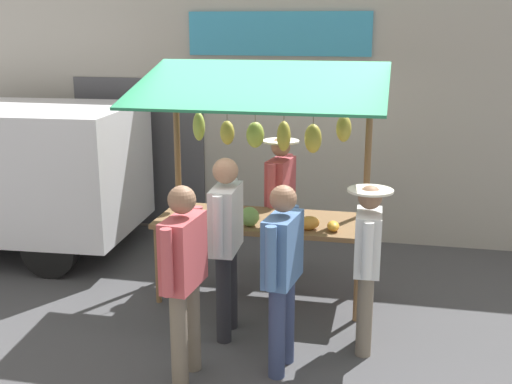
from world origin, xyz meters
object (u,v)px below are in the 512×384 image
object	(u,v)px
shopper_in_striped_shirt	(184,270)
shopper_with_ponytail	(282,266)
vendor_with_sunhat	(280,194)
shopper_with_shopping_bag	(367,256)
shopper_in_grey_tee	(226,234)
market_stall	(265,157)

from	to	relation	value
shopper_in_striped_shirt	shopper_with_ponytail	bearing A→B (deg)	-63.56
vendor_with_sunhat	shopper_in_striped_shirt	distance (m)	2.53
shopper_with_ponytail	shopper_with_shopping_bag	xyz separation A→B (m)	(-0.67, -0.51, -0.05)
shopper_with_ponytail	shopper_with_shopping_bag	size ratio (longest dim) A/B	1.06
vendor_with_sunhat	shopper_with_shopping_bag	bearing A→B (deg)	41.71
vendor_with_sunhat	shopper_in_grey_tee	bearing A→B (deg)	2.15
market_stall	vendor_with_sunhat	distance (m)	0.92
vendor_with_sunhat	market_stall	bearing A→B (deg)	5.69
vendor_with_sunhat	shopper_with_shopping_bag	distance (m)	2.01
market_stall	vendor_with_sunhat	bearing A→B (deg)	-93.35
market_stall	shopper_with_ponytail	distance (m)	1.67
shopper_in_grey_tee	shopper_with_shopping_bag	distance (m)	1.29
shopper_in_striped_shirt	shopper_in_grey_tee	bearing A→B (deg)	-4.62
market_stall	shopper_with_shopping_bag	xyz separation A→B (m)	(-1.13, 0.98, -0.65)
market_stall	vendor_with_sunhat	size ratio (longest dim) A/B	1.54
vendor_with_sunhat	shopper_in_grey_tee	world-z (taller)	shopper_in_grey_tee
shopper_with_shopping_bag	shopper_in_grey_tee	bearing A→B (deg)	88.25
shopper_in_grey_tee	shopper_with_shopping_bag	bearing A→B (deg)	-92.17
shopper_with_ponytail	shopper_with_shopping_bag	bearing A→B (deg)	-44.84
market_stall	shopper_in_striped_shirt	bearing A→B (deg)	80.53
vendor_with_sunhat	shopper_with_ponytail	xyz separation A→B (m)	(-0.41, 2.21, -0.02)
shopper_with_ponytail	market_stall	bearing A→B (deg)	24.62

